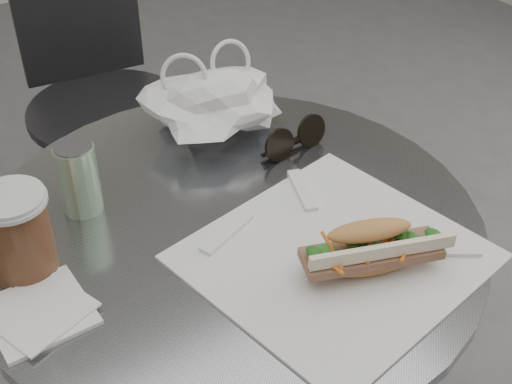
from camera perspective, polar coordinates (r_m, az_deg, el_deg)
cafe_table at (r=1.26m, az=-1.79°, el=-11.99°), size 0.76×0.76×0.74m
chair_far at (r=1.97m, az=-11.68°, el=3.65°), size 0.40×0.43×0.77m
sandwich_paper at (r=1.01m, az=6.30°, el=-5.15°), size 0.42×0.40×0.00m
banh_mi at (r=0.97m, az=9.11°, el=-4.51°), size 0.25×0.17×0.08m
iced_coffee at (r=1.00m, az=-18.48°, el=-3.08°), size 0.10×0.10×0.28m
sunglasses at (r=1.21m, az=3.08°, el=4.21°), size 0.13×0.04×0.06m
plastic_bag at (r=1.24m, az=-3.28°, el=6.95°), size 0.27×0.24×0.11m
napkin_stack at (r=0.97m, az=-16.95°, el=-9.14°), size 0.14×0.14×0.01m
drink_can at (r=1.09m, az=-14.01°, el=1.12°), size 0.06×0.06×0.12m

